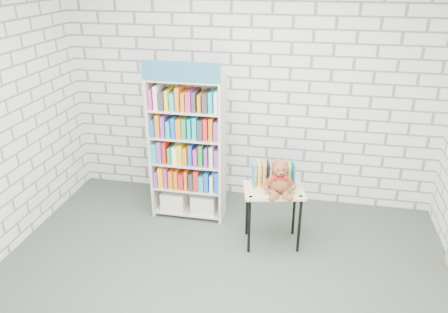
# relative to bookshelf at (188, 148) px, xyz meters

# --- Properties ---
(ground) EXTENTS (4.50, 4.50, 0.00)m
(ground) POSITION_rel_bookshelf_xyz_m (0.61, -1.36, -0.86)
(ground) COLOR #3D473C
(ground) RESTS_ON ground
(room_shell) EXTENTS (4.52, 4.02, 2.81)m
(room_shell) POSITION_rel_bookshelf_xyz_m (0.61, -1.36, 0.93)
(room_shell) COLOR silver
(room_shell) RESTS_ON ground
(bookshelf) EXTENTS (0.84, 0.33, 1.88)m
(bookshelf) POSITION_rel_bookshelf_xyz_m (0.00, 0.00, 0.00)
(bookshelf) COLOR beige
(bookshelf) RESTS_ON ground
(display_table) EXTENTS (0.69, 0.55, 0.66)m
(display_table) POSITION_rel_bookshelf_xyz_m (1.03, -0.41, -0.29)
(display_table) COLOR #DFC386
(display_table) RESTS_ON ground
(table_books) EXTENTS (0.46, 0.28, 0.25)m
(table_books) POSITION_rel_bookshelf_xyz_m (1.01, -0.31, -0.07)
(table_books) COLOR teal
(table_books) RESTS_ON display_table
(teddy_bear) EXTENTS (0.33, 0.32, 0.36)m
(teddy_bear) POSITION_rel_bookshelf_xyz_m (1.09, -0.50, -0.06)
(teddy_bear) COLOR brown
(teddy_bear) RESTS_ON display_table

